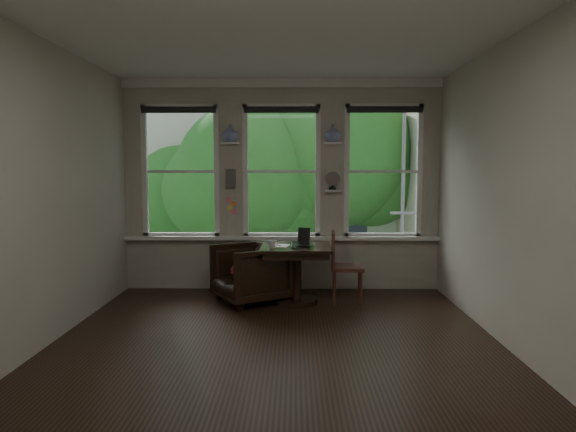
{
  "coord_description": "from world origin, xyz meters",
  "views": [
    {
      "loc": [
        0.18,
        -5.15,
        1.74
      ],
      "look_at": [
        0.11,
        0.9,
        1.18
      ],
      "focal_mm": 32.0,
      "sensor_mm": 36.0,
      "label": 1
    }
  ],
  "objects_px": {
    "table": "(296,274)",
    "armchair_left": "(250,273)",
    "laptop": "(300,246)",
    "side_chair_right": "(347,267)",
    "mug": "(272,244)"
  },
  "relations": [
    {
      "from": "table",
      "to": "laptop",
      "type": "bearing_deg",
      "value": -60.91
    },
    {
      "from": "side_chair_right",
      "to": "laptop",
      "type": "distance_m",
      "value": 0.71
    },
    {
      "from": "mug",
      "to": "armchair_left",
      "type": "bearing_deg",
      "value": 143.38
    },
    {
      "from": "mug",
      "to": "table",
      "type": "bearing_deg",
      "value": 33.25
    },
    {
      "from": "side_chair_right",
      "to": "mug",
      "type": "height_order",
      "value": "side_chair_right"
    },
    {
      "from": "table",
      "to": "side_chair_right",
      "type": "relative_size",
      "value": 0.98
    },
    {
      "from": "table",
      "to": "armchair_left",
      "type": "bearing_deg",
      "value": 177.06
    },
    {
      "from": "armchair_left",
      "to": "table",
      "type": "bearing_deg",
      "value": 55.76
    },
    {
      "from": "side_chair_right",
      "to": "laptop",
      "type": "height_order",
      "value": "side_chair_right"
    },
    {
      "from": "table",
      "to": "laptop",
      "type": "relative_size",
      "value": 3.09
    },
    {
      "from": "table",
      "to": "armchair_left",
      "type": "xyz_separation_m",
      "value": [
        -0.6,
        0.03,
        0.01
      ]
    },
    {
      "from": "laptop",
      "to": "mug",
      "type": "height_order",
      "value": "mug"
    },
    {
      "from": "armchair_left",
      "to": "laptop",
      "type": "relative_size",
      "value": 2.88
    },
    {
      "from": "table",
      "to": "laptop",
      "type": "height_order",
      "value": "laptop"
    },
    {
      "from": "armchair_left",
      "to": "laptop",
      "type": "bearing_deg",
      "value": 47.54
    }
  ]
}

